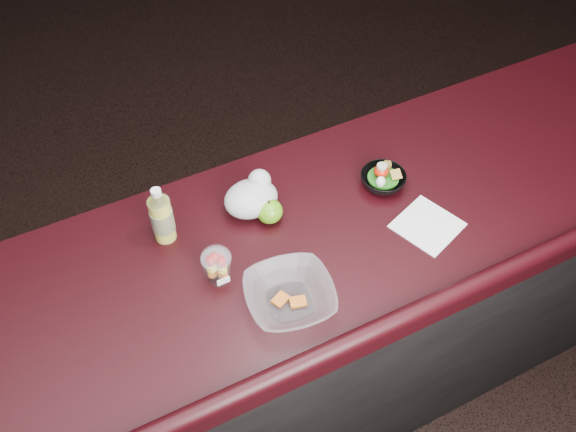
% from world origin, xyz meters
% --- Properties ---
extents(room_shell, '(8.00, 8.00, 8.00)m').
position_xyz_m(room_shell, '(0.00, 0.00, 1.83)').
color(room_shell, black).
rests_on(room_shell, ground).
extents(counter, '(4.06, 0.71, 1.02)m').
position_xyz_m(counter, '(0.00, 0.30, 0.51)').
color(counter, black).
rests_on(counter, ground).
extents(lemonade_bottle, '(0.06, 0.06, 0.19)m').
position_xyz_m(lemonade_bottle, '(-0.23, 0.47, 1.10)').
color(lemonade_bottle, yellow).
rests_on(lemonade_bottle, counter).
extents(fruit_cup, '(0.08, 0.08, 0.11)m').
position_xyz_m(fruit_cup, '(-0.15, 0.27, 1.08)').
color(fruit_cup, white).
rests_on(fruit_cup, counter).
extents(green_apple, '(0.08, 0.08, 0.08)m').
position_xyz_m(green_apple, '(0.06, 0.39, 1.05)').
color(green_apple, '#3A880F').
rests_on(green_apple, counter).
extents(plastic_bag, '(0.16, 0.13, 0.11)m').
position_xyz_m(plastic_bag, '(0.03, 0.45, 1.07)').
color(plastic_bag, silver).
rests_on(plastic_bag, counter).
extents(snack_bowl, '(0.17, 0.17, 0.07)m').
position_xyz_m(snack_bowl, '(0.41, 0.37, 1.04)').
color(snack_bowl, black).
rests_on(snack_bowl, counter).
extents(takeout_bowl, '(0.26, 0.26, 0.06)m').
position_xyz_m(takeout_bowl, '(-0.02, 0.12, 1.05)').
color(takeout_bowl, silver).
rests_on(takeout_bowl, counter).
extents(paper_napkin, '(0.21, 0.21, 0.00)m').
position_xyz_m(paper_napkin, '(0.44, 0.17, 1.02)').
color(paper_napkin, white).
rests_on(paper_napkin, counter).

